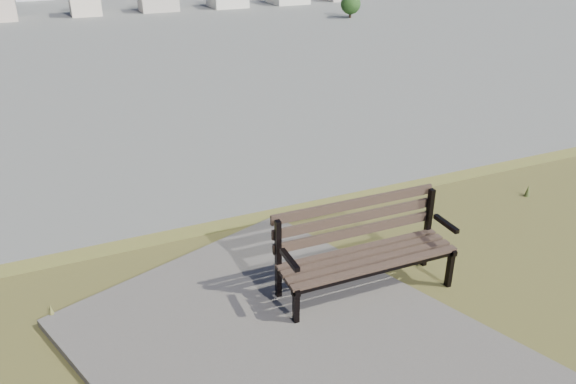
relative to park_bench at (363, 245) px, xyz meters
name	(u,v)px	position (x,y,z in m)	size (l,w,h in m)	color
park_bench	(363,245)	(0.00, 0.00, 0.00)	(1.86, 0.63, 0.97)	#403025
gravel_patch	(311,364)	(-0.99, -0.83, -0.51)	(3.06, 4.36, 0.09)	#5F5A52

